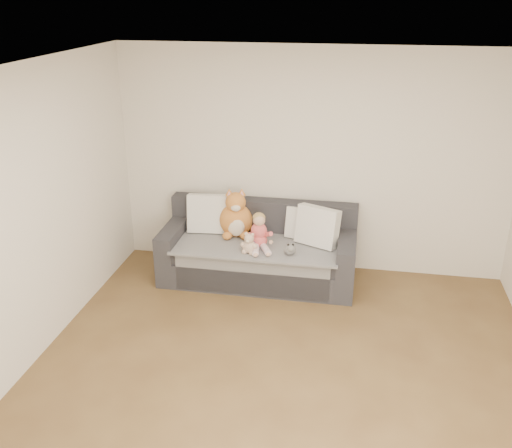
{
  "coord_description": "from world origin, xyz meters",
  "views": [
    {
      "loc": [
        0.52,
        -3.8,
        3.16
      ],
      "look_at": [
        -0.53,
        1.87,
        0.75
      ],
      "focal_mm": 40.0,
      "sensor_mm": 36.0,
      "label": 1
    }
  ],
  "objects": [
    {
      "name": "cushion_right_back",
      "position": [
        -0.04,
        2.2,
        0.65
      ],
      "size": [
        0.43,
        0.28,
        0.37
      ],
      "rotation": [
        0.0,
        0.0,
        -0.28
      ],
      "color": "white",
      "rests_on": "sofa"
    },
    {
      "name": "plush_cow",
      "position": [
        -0.13,
        1.75,
        0.54
      ],
      "size": [
        0.12,
        0.19,
        0.15
      ],
      "rotation": [
        0.0,
        0.0,
        0.22
      ],
      "color": "white",
      "rests_on": "sofa"
    },
    {
      "name": "teddy_bear",
      "position": [
        -0.58,
        1.71,
        0.57
      ],
      "size": [
        0.19,
        0.15,
        0.24
      ],
      "rotation": [
        0.0,
        0.0,
        -0.18
      ],
      "color": "tan",
      "rests_on": "sofa"
    },
    {
      "name": "cushion_right_front",
      "position": [
        0.13,
        2.06,
        0.69
      ],
      "size": [
        0.53,
        0.39,
        0.45
      ],
      "rotation": [
        0.0,
        0.0,
        -0.42
      ],
      "color": "white",
      "rests_on": "sofa"
    },
    {
      "name": "sippy_cup",
      "position": [
        -0.53,
        1.85,
        0.53
      ],
      "size": [
        0.1,
        0.06,
        0.11
      ],
      "rotation": [
        0.0,
        0.0,
        -0.02
      ],
      "color": "#5B3AA0",
      "rests_on": "sofa"
    },
    {
      "name": "cushion_left",
      "position": [
        -1.16,
        2.21,
        0.7
      ],
      "size": [
        0.51,
        0.26,
        0.46
      ],
      "rotation": [
        0.0,
        0.0,
        0.09
      ],
      "color": "white",
      "rests_on": "sofa"
    },
    {
      "name": "sofa",
      "position": [
        -0.53,
        2.06,
        0.31
      ],
      "size": [
        2.2,
        0.94,
        0.85
      ],
      "color": "#2A2A2F",
      "rests_on": "ground"
    },
    {
      "name": "toddler",
      "position": [
        -0.49,
        1.87,
        0.64
      ],
      "size": [
        0.28,
        0.41,
        0.4
      ],
      "rotation": [
        0.0,
        0.0,
        0.3
      ],
      "color": "#E14F5B",
      "rests_on": "sofa"
    },
    {
      "name": "room_shell",
      "position": [
        0.0,
        0.42,
        1.3
      ],
      "size": [
        5.0,
        5.0,
        5.0
      ],
      "color": "brown",
      "rests_on": "ground"
    },
    {
      "name": "plush_cat",
      "position": [
        -0.82,
        2.17,
        0.69
      ],
      "size": [
        0.47,
        0.45,
        0.59
      ],
      "rotation": [
        0.0,
        0.0,
        0.22
      ],
      "color": "#B56728",
      "rests_on": "sofa"
    }
  ]
}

